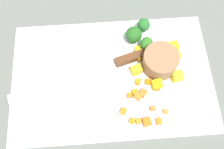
{
  "coord_description": "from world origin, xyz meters",
  "views": [
    {
      "loc": [
        -0.02,
        -0.22,
        0.56
      ],
      "look_at": [
        0.0,
        0.0,
        0.02
      ],
      "focal_mm": 39.81,
      "sensor_mm": 36.0,
      "label": 1
    }
  ],
  "objects": [
    {
      "name": "pepper_dice_3",
      "position": [
        0.07,
        0.04,
        0.02
      ],
      "size": [
        0.02,
        0.02,
        0.02
      ],
      "primitive_type": "cube",
      "rotation": [
        0.0,
        0.0,
        1.07
      ],
      "color": "yellow",
      "rests_on": "cutting_board"
    },
    {
      "name": "carrot_dice_7",
      "position": [
        0.07,
        -0.12,
        0.02
      ],
      "size": [
        0.02,
        0.02,
        0.01
      ],
      "primitive_type": "cube",
      "rotation": [
        0.0,
        0.0,
        0.19
      ],
      "color": "orange",
      "rests_on": "cutting_board"
    },
    {
      "name": "prep_bowl",
      "position": [
        0.11,
        0.02,
        0.04
      ],
      "size": [
        0.08,
        0.08,
        0.05
      ],
      "primitive_type": "cylinder",
      "color": "#926846",
      "rests_on": "cutting_board"
    },
    {
      "name": "carrot_dice_13",
      "position": [
        0.05,
        -0.05,
        0.02
      ],
      "size": [
        0.02,
        0.02,
        0.01
      ],
      "primitive_type": "cube",
      "rotation": [
        0.0,
        0.0,
        0.32
      ],
      "color": "orange",
      "rests_on": "cutting_board"
    },
    {
      "name": "chef_knife",
      "position": [
        -0.02,
        0.02,
        0.02
      ],
      "size": [
        0.33,
        0.11,
        0.02
      ],
      "rotation": [
        0.0,
        0.0,
        3.42
      ],
      "color": "silver",
      "rests_on": "cutting_board"
    },
    {
      "name": "carrot_dice_10",
      "position": [
        0.1,
        -0.12,
        0.02
      ],
      "size": [
        0.01,
        0.02,
        0.01
      ],
      "primitive_type": "cube",
      "rotation": [
        0.0,
        0.0,
        1.66
      ],
      "color": "orange",
      "rests_on": "cutting_board"
    },
    {
      "name": "carrot_dice_5",
      "position": [
        0.04,
        -0.05,
        0.02
      ],
      "size": [
        0.01,
        0.01,
        0.01
      ],
      "primitive_type": "cube",
      "rotation": [
        0.0,
        0.0,
        1.49
      ],
      "color": "orange",
      "rests_on": "cutting_board"
    },
    {
      "name": "pepper_dice_5",
      "position": [
        0.15,
        -0.02,
        0.02
      ],
      "size": [
        0.03,
        0.03,
        0.02
      ],
      "primitive_type": "cube",
      "rotation": [
        0.0,
        0.0,
        1.74
      ],
      "color": "yellow",
      "rests_on": "cutting_board"
    },
    {
      "name": "carrot_dice_8",
      "position": [
        0.1,
        -0.04,
        0.02
      ],
      "size": [
        0.02,
        0.02,
        0.02
      ],
      "primitive_type": "cube",
      "rotation": [
        0.0,
        0.0,
        1.44
      ],
      "color": "orange",
      "rests_on": "cutting_board"
    },
    {
      "name": "carrot_dice_9",
      "position": [
        0.07,
        -0.05,
        0.02
      ],
      "size": [
        0.02,
        0.02,
        0.01
      ],
      "primitive_type": "cube",
      "rotation": [
        0.0,
        0.0,
        2.51
      ],
      "color": "orange",
      "rests_on": "cutting_board"
    },
    {
      "name": "pepper_dice_1",
      "position": [
        0.09,
        0.07,
        0.02
      ],
      "size": [
        0.02,
        0.02,
        0.01
      ],
      "primitive_type": "cube",
      "rotation": [
        0.0,
        0.0,
        2.31
      ],
      "color": "yellow",
      "rests_on": "cutting_board"
    },
    {
      "name": "broccoli_floret_0",
      "position": [
        0.06,
        0.1,
        0.03
      ],
      "size": [
        0.04,
        0.04,
        0.04
      ],
      "color": "#87AC5F",
      "rests_on": "cutting_board"
    },
    {
      "name": "carrot_dice_11",
      "position": [
        0.04,
        -0.11,
        0.02
      ],
      "size": [
        0.02,
        0.02,
        0.01
      ],
      "primitive_type": "cube",
      "rotation": [
        0.0,
        0.0,
        2.71
      ],
      "color": "orange",
      "rests_on": "cutting_board"
    },
    {
      "name": "carrot_dice_2",
      "position": [
        0.06,
        -0.06,
        0.02
      ],
      "size": [
        0.02,
        0.02,
        0.01
      ],
      "primitive_type": "cube",
      "rotation": [
        0.0,
        0.0,
        2.49
      ],
      "color": "orange",
      "rests_on": "cutting_board"
    },
    {
      "name": "pepper_dice_2",
      "position": [
        0.06,
        0.01,
        0.02
      ],
      "size": [
        0.03,
        0.03,
        0.02
      ],
      "primitive_type": "cube",
      "rotation": [
        0.0,
        0.0,
        1.9
      ],
      "color": "yellow",
      "rests_on": "cutting_board"
    },
    {
      "name": "carrot_dice_12",
      "position": [
        0.06,
        -0.02,
        0.02
      ],
      "size": [
        0.02,
        0.02,
        0.01
      ],
      "primitive_type": "cube",
      "rotation": [
        0.0,
        0.0,
        1.16
      ],
      "color": "orange",
      "rests_on": "cutting_board"
    },
    {
      "name": "carrot_dice_4",
      "position": [
        0.11,
        -0.1,
        0.02
      ],
      "size": [
        0.01,
        0.01,
        0.01
      ],
      "primitive_type": "cube",
      "rotation": [
        0.0,
        0.0,
        1.12
      ],
      "color": "orange",
      "rests_on": "cutting_board"
    },
    {
      "name": "carrot_dice_1",
      "position": [
        0.05,
        -0.11,
        0.02
      ],
      "size": [
        0.01,
        0.01,
        0.01
      ],
      "primitive_type": "cube",
      "rotation": [
        0.0,
        0.0,
        0.18
      ],
      "color": "orange",
      "rests_on": "cutting_board"
    },
    {
      "name": "pepper_dice_0",
      "position": [
        0.1,
        -0.03,
        0.02
      ],
      "size": [
        0.03,
        0.02,
        0.02
      ],
      "primitive_type": "cube",
      "rotation": [
        0.0,
        0.0,
        1.77
      ],
      "color": "yellow",
      "rests_on": "cutting_board"
    },
    {
      "name": "broccoli_floret_1",
      "position": [
        0.09,
        0.07,
        0.03
      ],
      "size": [
        0.03,
        0.03,
        0.04
      ],
      "color": "#8EAB5B",
      "rests_on": "cutting_board"
    },
    {
      "name": "cutting_board",
      "position": [
        0.0,
        0.0,
        0.01
      ],
      "size": [
        0.47,
        0.3,
        0.01
      ],
      "primitive_type": "cube",
      "color": "white",
      "rests_on": "ground_plane"
    },
    {
      "name": "pepper_dice_6",
      "position": [
        0.07,
        0.06,
        0.02
      ],
      "size": [
        0.02,
        0.02,
        0.01
      ],
      "primitive_type": "cube",
      "rotation": [
        0.0,
        0.0,
        1.22
      ],
      "color": "yellow",
      "rests_on": "cutting_board"
    },
    {
      "name": "pepper_dice_4",
      "position": [
        0.16,
        0.07,
        0.02
      ],
      "size": [
        0.02,
        0.02,
        0.02
      ],
      "primitive_type": "cube",
      "rotation": [
        0.0,
        0.0,
        1.69
      ],
      "color": "yellow",
      "rests_on": "cutting_board"
    },
    {
      "name": "carrot_dice_3",
      "position": [
        0.08,
        -0.02,
        0.02
      ],
      "size": [
        0.01,
        0.02,
        0.01
      ],
      "primitive_type": "cube",
      "rotation": [
        0.0,
        0.0,
        2.89
      ],
      "color": "orange",
      "rests_on": "cutting_board"
    },
    {
      "name": "ground_plane",
      "position": [
        0.0,
        0.0,
        0.0
      ],
      "size": [
        4.0,
        4.0,
        0.0
      ],
      "primitive_type": "plane",
      "color": "#62665E"
    },
    {
      "name": "carrot_dice_0",
      "position": [
        0.09,
        -0.09,
        0.02
      ],
      "size": [
        0.01,
        0.01,
        0.01
      ],
      "primitive_type": "cube",
      "rotation": [
        0.0,
        0.0,
        1.59
      ],
      "color": "orange",
      "rests_on": "cutting_board"
    },
    {
      "name": "pepper_dice_7",
      "position": [
        0.16,
        0.04,
        0.02
      ],
      "size": [
        0.02,
        0.02,
        0.02
      ],
      "primitive_type": "cube",
      "rotation": [
        0.0,
        0.0,
        0.06
      ],
      "color": "yellow",
      "rests_on": "cutting_board"
    },
    {
      "name": "carrot_dice_6",
      "position": [
        0.02,
        -0.09,
        0.02
      ],
      "size": [
        0.02,
        0.02,
        0.01
      ],
      "primitive_type": "cube",
      "rotation": [
        0.0,
        0.0,
        1.02
      ],
      "color": "orange",
      "rests_on": "cutting_board"
    },
    {
      "name": "broccoli_floret_2",
      "position": [
        0.09,
        0.12,
        0.03
      ],
      "size": [
        0.03,
        0.03,
        0.04
      ],
      "color": "#8BB561",
      "rests_on": "cutting_board"
    }
  ]
}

